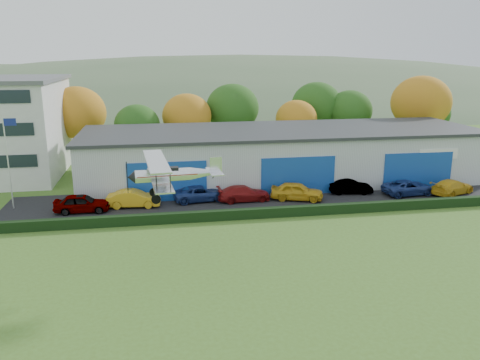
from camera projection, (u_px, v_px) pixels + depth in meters
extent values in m
plane|color=#456620|center=(327.00, 327.00, 23.24)|extent=(300.00, 300.00, 0.00)
cube|color=black|center=(279.00, 199.00, 43.75)|extent=(48.00, 9.00, 0.05)
cube|color=black|center=(294.00, 211.00, 39.08)|extent=(46.00, 0.60, 0.80)
cube|color=#B2B7BC|center=(282.00, 156.00, 50.12)|extent=(40.00, 12.00, 5.00)
cube|color=#2D3033|center=(282.00, 130.00, 49.45)|extent=(40.60, 12.60, 0.30)
cube|color=#1645A0|center=(167.00, 182.00, 42.55)|extent=(7.00, 0.12, 3.60)
cube|color=#1645A0|center=(298.00, 176.00, 44.53)|extent=(7.00, 0.12, 3.60)
cube|color=#1645A0|center=(418.00, 171.00, 46.51)|extent=(7.00, 0.12, 3.60)
cylinder|color=silver|center=(8.00, 163.00, 39.90)|extent=(0.10, 0.10, 8.00)
cube|color=navy|center=(10.00, 122.00, 39.12)|extent=(1.00, 0.04, 0.60)
cylinder|color=#3D2614|center=(80.00, 149.00, 58.17)|extent=(0.36, 0.36, 3.15)
ellipsoid|color=#A65C14|center=(77.00, 113.00, 57.04)|extent=(6.84, 6.84, 6.16)
cylinder|color=#3D2614|center=(139.00, 154.00, 57.50)|extent=(0.36, 0.36, 2.45)
ellipsoid|color=#1E4C14|center=(137.00, 125.00, 56.62)|extent=(5.32, 5.32, 4.79)
cylinder|color=#3D2614|center=(188.00, 147.00, 60.35)|extent=(0.36, 0.36, 2.80)
ellipsoid|color=#A65C14|center=(187.00, 116.00, 59.35)|extent=(6.08, 6.08, 5.47)
cylinder|color=#3D2614|center=(233.00, 142.00, 63.20)|extent=(0.36, 0.36, 3.15)
ellipsoid|color=#1E4C14|center=(232.00, 108.00, 62.07)|extent=(6.84, 6.84, 6.16)
cylinder|color=#3D2614|center=(295.00, 145.00, 62.70)|extent=(0.36, 0.36, 2.45)
ellipsoid|color=#A65C14|center=(296.00, 119.00, 61.83)|extent=(5.32, 5.32, 4.79)
cylinder|color=#3D2614|center=(348.00, 140.00, 65.88)|extent=(0.36, 0.36, 2.80)
ellipsoid|color=#1E4C14|center=(349.00, 111.00, 64.88)|extent=(6.08, 6.08, 5.47)
cylinder|color=#3D2614|center=(417.00, 140.00, 63.30)|extent=(0.36, 0.36, 3.50)
ellipsoid|color=#A65C14|center=(421.00, 102.00, 62.04)|extent=(7.60, 7.60, 6.84)
cylinder|color=#3D2614|center=(428.00, 138.00, 67.90)|extent=(0.36, 0.36, 2.45)
ellipsoid|color=#1E4C14|center=(431.00, 114.00, 67.03)|extent=(5.32, 5.32, 4.79)
cylinder|color=#3D2614|center=(28.00, 149.00, 60.96)|extent=(0.36, 0.36, 2.10)
ellipsoid|color=#A65C14|center=(25.00, 126.00, 60.21)|extent=(4.56, 4.56, 4.10)
cylinder|color=#3D2614|center=(315.00, 137.00, 67.09)|extent=(0.36, 0.36, 3.15)
ellipsoid|color=#1E4C14|center=(317.00, 105.00, 65.96)|extent=(6.84, 6.84, 6.16)
ellipsoid|color=#4C6642|center=(240.00, 139.00, 163.89)|extent=(320.00, 196.00, 56.00)
ellipsoid|color=#4C6642|center=(431.00, 119.00, 174.02)|extent=(240.00, 126.00, 36.00)
imported|color=gray|center=(82.00, 203.00, 39.78)|extent=(4.50, 1.87, 1.52)
imported|color=gold|center=(134.00, 199.00, 41.14)|extent=(4.58, 1.90, 1.47)
imported|color=navy|center=(201.00, 193.00, 42.90)|extent=(5.14, 2.87, 1.36)
imported|color=maroon|center=(244.00, 193.00, 42.84)|extent=(4.82, 2.15, 1.37)
imported|color=gold|center=(297.00, 191.00, 43.12)|extent=(5.02, 3.28, 1.59)
imported|color=gray|center=(351.00, 187.00, 45.11)|extent=(4.18, 1.98, 1.32)
imported|color=navy|center=(409.00, 187.00, 44.76)|extent=(5.07, 2.70, 1.36)
imported|color=gold|center=(452.00, 187.00, 44.89)|extent=(5.15, 3.74, 1.39)
cylinder|color=silver|center=(163.00, 175.00, 28.66)|extent=(3.29, 1.03, 0.77)
cone|color=silver|center=(205.00, 173.00, 29.28)|extent=(1.93, 0.92, 0.77)
cone|color=black|center=(131.00, 177.00, 28.22)|extent=(0.49, 0.80, 0.77)
cube|color=maroon|center=(167.00, 174.00, 28.71)|extent=(3.63, 1.08, 0.05)
cube|color=black|center=(170.00, 169.00, 28.67)|extent=(1.06, 0.59, 0.21)
cube|color=silver|center=(160.00, 180.00, 28.68)|extent=(1.57, 6.21, 0.09)
cube|color=silver|center=(156.00, 161.00, 28.35)|extent=(1.68, 6.55, 0.09)
cylinder|color=black|center=(156.00, 180.00, 26.37)|extent=(0.06, 0.06, 1.11)
cylinder|color=black|center=(170.00, 179.00, 26.55)|extent=(0.06, 0.06, 1.11)
cylinder|color=black|center=(150.00, 163.00, 30.52)|extent=(0.06, 0.06, 1.11)
cylinder|color=black|center=(162.00, 162.00, 30.71)|extent=(0.06, 0.06, 1.11)
cylinder|color=black|center=(157.00, 167.00, 28.15)|extent=(0.07, 0.19, 0.64)
cylinder|color=black|center=(156.00, 165.00, 28.71)|extent=(0.07, 0.19, 0.64)
cylinder|color=black|center=(155.00, 189.00, 28.38)|extent=(0.11, 0.60, 1.04)
cylinder|color=black|center=(154.00, 186.00, 29.06)|extent=(0.11, 0.60, 1.04)
cylinder|color=black|center=(155.00, 196.00, 28.85)|extent=(0.19, 1.62, 0.06)
cylinder|color=black|center=(156.00, 199.00, 28.13)|extent=(0.55, 0.16, 0.55)
cylinder|color=black|center=(154.00, 192.00, 29.57)|extent=(0.55, 0.16, 0.55)
cylinder|color=black|center=(215.00, 176.00, 29.48)|extent=(0.32, 0.08, 0.36)
cube|color=silver|center=(215.00, 171.00, 29.41)|extent=(0.95, 2.27, 0.05)
cube|color=silver|center=(216.00, 165.00, 29.33)|extent=(0.77, 0.11, 0.94)
cube|color=black|center=(127.00, 177.00, 28.16)|extent=(0.06, 0.11, 1.88)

